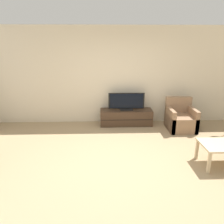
% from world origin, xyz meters
% --- Properties ---
extents(ground_plane, '(24.00, 24.00, 0.00)m').
position_xyz_m(ground_plane, '(0.00, 0.00, 0.00)').
color(ground_plane, '#9E8460').
extents(wall_back, '(12.00, 0.06, 2.70)m').
position_xyz_m(wall_back, '(0.00, 2.45, 1.35)').
color(wall_back, beige).
rests_on(wall_back, ground).
extents(tv_stand, '(1.46, 0.48, 0.44)m').
position_xyz_m(tv_stand, '(0.24, 2.14, 0.22)').
color(tv_stand, '#422D1E').
rests_on(tv_stand, ground).
extents(tv, '(1.00, 0.18, 0.49)m').
position_xyz_m(tv, '(0.24, 2.14, 0.66)').
color(tv, black).
rests_on(tv, tv_stand).
extents(armchair, '(0.70, 0.76, 0.83)m').
position_xyz_m(armchair, '(1.67, 1.76, 0.28)').
color(armchair, '#937051').
rests_on(armchair, ground).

